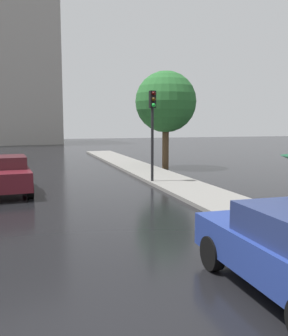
{
  "coord_description": "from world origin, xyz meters",
  "views": [
    {
      "loc": [
        -1.1,
        -4.01,
        2.74
      ],
      "look_at": [
        1.97,
        5.84,
        1.48
      ],
      "focal_mm": 39.91,
      "sensor_mm": 36.0,
      "label": 1
    }
  ],
  "objects": [
    {
      "name": "car_maroon_mid_road",
      "position": [
        -1.92,
        11.21,
        0.74
      ],
      "size": [
        1.96,
        4.06,
        1.45
      ],
      "rotation": [
        0.0,
        0.0,
        3.22
      ],
      "color": "maroon",
      "rests_on": "ground"
    },
    {
      "name": "street_tree_near",
      "position": [
        6.75,
        16.85,
        3.93
      ],
      "size": [
        3.59,
        3.59,
        5.75
      ],
      "color": "#4C3823",
      "rests_on": "ground"
    },
    {
      "name": "traffic_light",
      "position": [
        4.17,
        11.63,
        2.91
      ],
      "size": [
        0.26,
        0.39,
        3.97
      ],
      "color": "black",
      "rests_on": "sidewalk_strip"
    }
  ]
}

